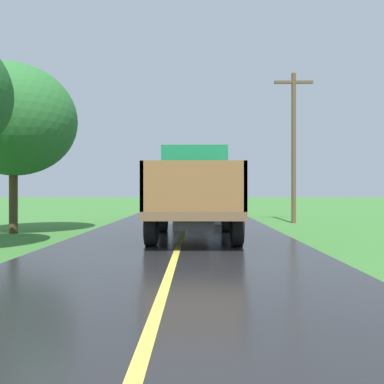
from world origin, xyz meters
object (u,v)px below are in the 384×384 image
at_px(banana_truck_near, 194,190).
at_px(utility_pole_roadside, 294,143).
at_px(banana_truck_far, 198,191).
at_px(roadside_tree_mid_right, 13,120).

distance_m(banana_truck_near, utility_pole_roadside, 7.40).
relative_size(banana_truck_near, banana_truck_far, 1.00).
height_order(banana_truck_near, banana_truck_far, same).
bearing_deg(banana_truck_far, utility_pole_roadside, -39.52).
relative_size(banana_truck_near, utility_pole_roadside, 0.86).
height_order(banana_truck_far, roadside_tree_mid_right, roadside_tree_mid_right).
relative_size(utility_pole_roadside, roadside_tree_mid_right, 1.17).
bearing_deg(banana_truck_near, utility_pole_roadside, 51.31).
bearing_deg(roadside_tree_mid_right, banana_truck_near, -9.90).
bearing_deg(utility_pole_roadside, banana_truck_far, 140.48).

